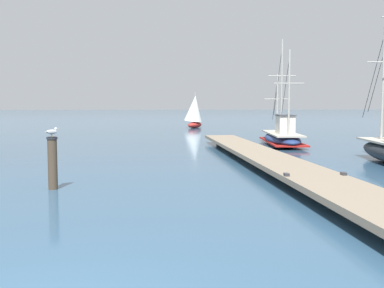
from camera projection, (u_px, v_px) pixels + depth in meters
name	position (u px, v px, depth m)	size (l,w,h in m)	color
floating_dock	(269.00, 158.00, 17.35)	(1.96, 24.19, 0.53)	gray
fishing_boat_1	(282.00, 136.00, 27.13)	(2.53, 7.16, 6.16)	navy
mooring_piling	(53.00, 162.00, 12.99)	(0.30, 0.30, 1.47)	#4C3D2D
perched_seagull	(52.00, 132.00, 12.91)	(0.36, 0.24, 0.27)	gold
distant_sailboat	(194.00, 112.00, 46.84)	(2.56, 3.77, 3.63)	#AD2823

